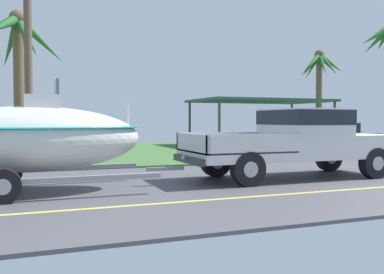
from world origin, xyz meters
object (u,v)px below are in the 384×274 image
object	(u,v)px
parked_sedan_near	(330,138)
utility_pole	(28,39)
pickup_truck_towing	(302,139)
boat_on_trailer	(30,139)
carport_awning	(260,102)
palm_tree_near_left	(321,73)
palm_tree_mid	(18,51)

from	to	relation	value
parked_sedan_near	utility_pole	xyz separation A→B (m)	(-13.34, -2.55, 3.31)
pickup_truck_towing	boat_on_trailer	world-z (taller)	boat_on_trailer
carport_awning	palm_tree_near_left	world-z (taller)	palm_tree_near_left
parked_sedan_near	utility_pole	distance (m)	13.98
carport_awning	palm_tree_near_left	xyz separation A→B (m)	(4.76, 0.60, 1.95)
boat_on_trailer	palm_tree_mid	distance (m)	7.37
parked_sedan_near	palm_tree_near_left	xyz separation A→B (m)	(4.24, 6.17, 3.86)
pickup_truck_towing	carport_awning	distance (m)	14.12
pickup_truck_towing	boat_on_trailer	size ratio (longest dim) A/B	0.98
boat_on_trailer	carport_awning	size ratio (longest dim) A/B	0.76
pickup_truck_towing	utility_pole	xyz separation A→B (m)	(-6.73, 4.52, 2.96)
boat_on_trailer	utility_pole	size ratio (longest dim) A/B	0.78
boat_on_trailer	palm_tree_mid	xyz separation A→B (m)	(-0.30, 6.81, 2.80)
palm_tree_mid	carport_awning	bearing A→B (deg)	23.89
pickup_truck_towing	palm_tree_mid	distance (m)	10.23
utility_pole	carport_awning	bearing A→B (deg)	32.35
palm_tree_near_left	utility_pole	distance (m)	19.63
palm_tree_near_left	palm_tree_mid	xyz separation A→B (m)	(-17.91, -6.43, -0.61)
boat_on_trailer	carport_awning	bearing A→B (deg)	44.52
boat_on_trailer	parked_sedan_near	size ratio (longest dim) A/B	1.32
parked_sedan_near	utility_pole	size ratio (longest dim) A/B	0.59
carport_awning	boat_on_trailer	bearing A→B (deg)	-135.48
pickup_truck_towing	boat_on_trailer	xyz separation A→B (m)	(-6.76, 0.00, 0.11)
palm_tree_near_left	utility_pole	size ratio (longest dim) A/B	0.79
pickup_truck_towing	utility_pole	size ratio (longest dim) A/B	0.77
boat_on_trailer	palm_tree_mid	size ratio (longest dim) A/B	1.11
carport_awning	palm_tree_near_left	bearing A→B (deg)	7.20
palm_tree_near_left	palm_tree_mid	world-z (taller)	palm_tree_near_left
pickup_truck_towing	carport_awning	bearing A→B (deg)	64.26
palm_tree_near_left	palm_tree_mid	size ratio (longest dim) A/B	1.12
parked_sedan_near	utility_pole	bearing A→B (deg)	-169.17
utility_pole	palm_tree_mid	bearing A→B (deg)	98.04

